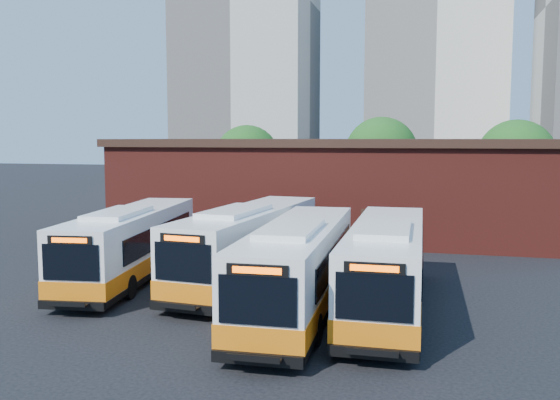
% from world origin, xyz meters
% --- Properties ---
extents(ground, '(220.00, 220.00, 0.00)m').
position_xyz_m(ground, '(0.00, 0.00, 0.00)').
color(ground, black).
extents(bus_west, '(3.95, 12.48, 3.35)m').
position_xyz_m(bus_west, '(-7.03, 4.31, 1.52)').
color(bus_west, white).
rests_on(bus_west, ground).
extents(bus_midwest, '(3.83, 12.97, 3.49)m').
position_xyz_m(bus_midwest, '(-1.68, 5.20, 1.58)').
color(bus_midwest, white).
rests_on(bus_midwest, ground).
extents(bus_mideast, '(2.95, 12.78, 3.46)m').
position_xyz_m(bus_mideast, '(1.49, 1.12, 1.57)').
color(bus_mideast, white).
rests_on(bus_mideast, ground).
extents(bus_east, '(2.71, 12.56, 3.41)m').
position_xyz_m(bus_east, '(4.64, 2.24, 1.55)').
color(bus_east, white).
rests_on(bus_east, ground).
extents(transit_worker, '(0.44, 0.66, 1.78)m').
position_xyz_m(transit_worker, '(0.15, -3.44, 0.89)').
color(transit_worker, '#121635').
rests_on(transit_worker, ground).
extents(depot_building, '(28.60, 12.60, 6.40)m').
position_xyz_m(depot_building, '(0.00, 20.00, 3.26)').
color(depot_building, maroon).
rests_on(depot_building, ground).
extents(tree_west, '(6.00, 6.00, 7.65)m').
position_xyz_m(tree_west, '(-10.00, 32.00, 4.64)').
color(tree_west, '#382314').
rests_on(tree_west, ground).
extents(tree_mid, '(6.56, 6.56, 8.36)m').
position_xyz_m(tree_mid, '(2.00, 34.00, 5.08)').
color(tree_mid, '#382314').
rests_on(tree_mid, ground).
extents(tree_east, '(6.24, 6.24, 7.96)m').
position_xyz_m(tree_east, '(13.00, 31.00, 4.83)').
color(tree_east, '#382314').
rests_on(tree_east, ground).
extents(tower_left, '(20.00, 18.00, 56.20)m').
position_xyz_m(tower_left, '(-22.00, 72.00, 27.84)').
color(tower_left, beige).
rests_on(tower_left, ground).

